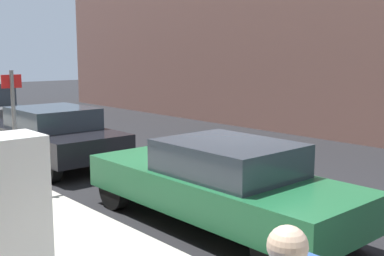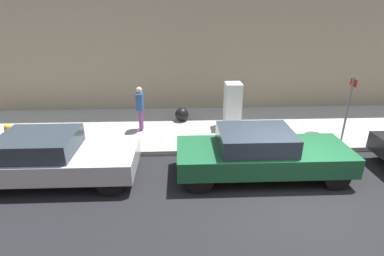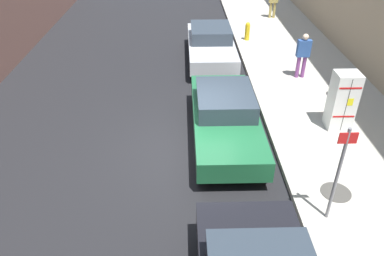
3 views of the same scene
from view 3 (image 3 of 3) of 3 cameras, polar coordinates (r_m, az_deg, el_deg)
ground_plane at (r=10.44m, az=0.31°, el=-3.26°), size 80.00×80.00×0.00m
sidewalk_slab at (r=11.39m, az=23.02°, el=-2.33°), size 4.37×44.00×0.16m
discarded_refrigerator at (r=11.53m, az=21.93°, el=3.86°), size 0.69×0.61×1.72m
manhole_cover at (r=9.45m, az=21.06°, el=-9.12°), size 0.70×0.70×0.02m
street_sign_post at (r=7.97m, az=21.47°, el=-6.04°), size 0.36×0.07×2.26m
fire_hydrant at (r=18.02m, az=8.44°, el=14.42°), size 0.22×0.22×0.83m
trash_bag at (r=13.63m, az=21.44°, el=5.62°), size 0.55×0.55×0.55m
pedestrian_walking_far at (r=21.58m, az=12.31°, el=18.52°), size 0.47×0.22×1.64m
pedestrian_standing_near at (r=14.38m, az=16.57°, el=10.93°), size 0.48×0.22×1.66m
parked_sedan_silver at (r=15.89m, az=2.89°, el=12.70°), size 1.84×4.64×1.38m
parked_sedan_green at (r=10.61m, az=5.05°, el=1.91°), size 1.79×4.78×1.39m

